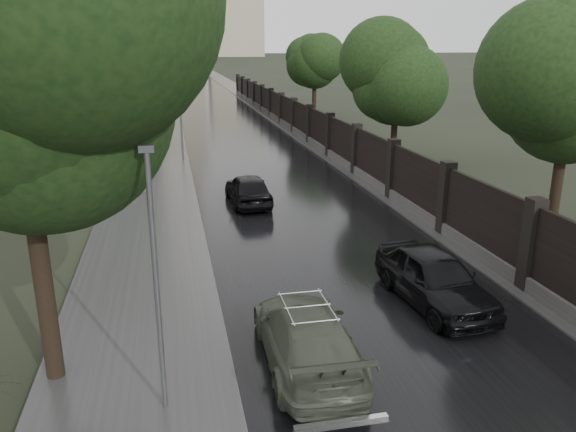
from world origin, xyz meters
The scene contains 16 objects.
ground centered at (0.00, 0.00, 0.00)m, with size 800.00×800.00×0.00m, color black.
road centered at (0.00, 190.00, 0.01)m, with size 8.00×420.00×0.02m, color black.
sidewalk_left centered at (-6.00, 190.00, 0.08)m, with size 4.00×420.00×0.16m, color #2D2D2D.
verge_right centered at (5.50, 190.00, 0.04)m, with size 3.00×420.00×0.08m, color #2D2D2D.
fence_right centered at (4.60, 32.01, 1.01)m, with size 0.45×75.72×2.70m.
tree_left_near centered at (-7.60, 3.00, 6.42)m, with size 5.44×5.44×9.16m.
tree_left_far centered at (-8.00, 30.00, 5.24)m, with size 4.25×4.25×7.39m.
tree_right_a centered at (7.50, 8.00, 4.95)m, with size 4.08×4.08×7.01m.
tree_right_b centered at (7.50, 22.00, 4.95)m, with size 4.08×4.08×7.01m.
tree_right_c centered at (7.50, 40.00, 4.95)m, with size 4.08×4.08×7.01m.
lamp_post centered at (-5.40, 1.50, 2.67)m, with size 0.25×0.12×5.11m.
traffic_light centered at (-4.30, 24.99, 2.40)m, with size 0.16×0.32×4.00m.
brick_building centered at (-18.00, 52.00, 10.00)m, with size 24.00×18.00×20.00m, color black.
volga_sedan centered at (-2.39, 2.56, 0.67)m, with size 1.88×4.62×1.34m, color #43493A.
hatchback_left centered at (-1.82, 15.42, 0.68)m, with size 1.61×4.00×1.36m, color black.
car_right_near centered at (1.64, 4.76, 0.74)m, with size 1.75×4.35×1.48m, color black.
Camera 1 is at (-5.02, -7.85, 6.70)m, focal length 35.00 mm.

